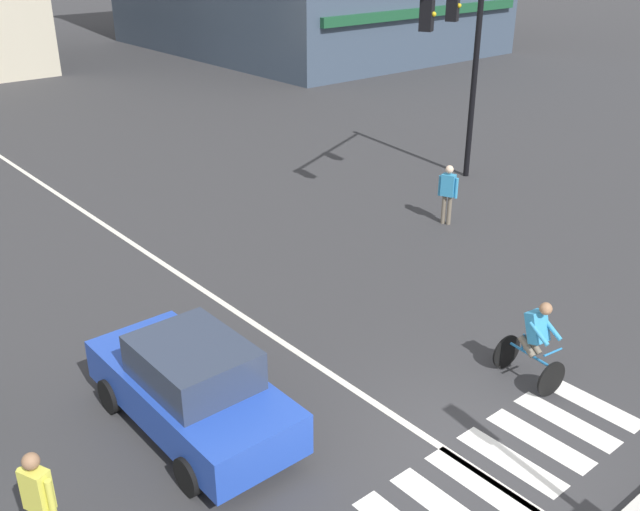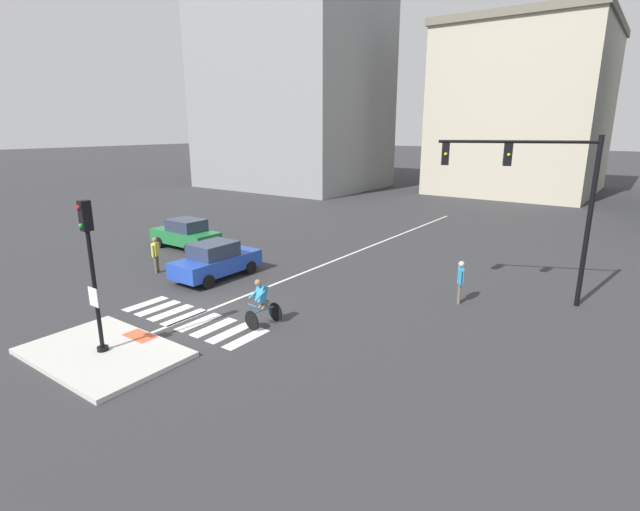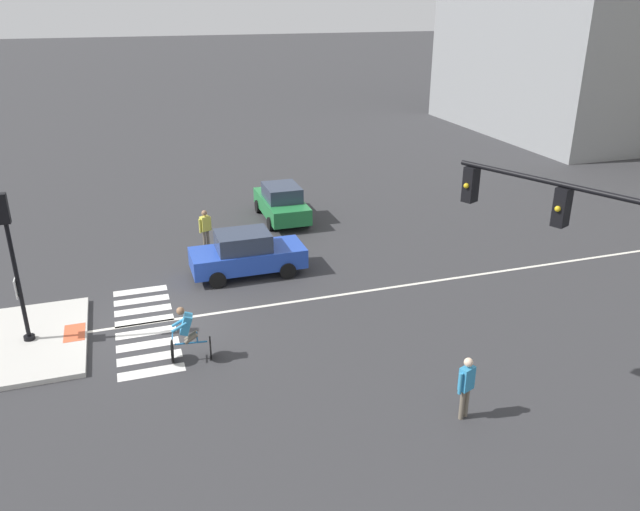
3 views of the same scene
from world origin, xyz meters
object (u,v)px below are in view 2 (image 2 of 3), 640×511
object	(u,v)px
car_green_cross_left	(186,234)
cyclist	(262,302)
traffic_light_mast	(540,188)
pedestrian_at_curb_left	(156,252)
pedestrian_waiting_far_side	(460,279)
signal_pole	(91,263)
car_blue_westbound_near	(216,260)

from	to	relation	value
car_green_cross_left	cyclist	distance (m)	12.05
traffic_light_mast	pedestrian_at_curb_left	distance (m)	16.36
cyclist	pedestrian_waiting_far_side	world-z (taller)	cyclist
car_green_cross_left	pedestrian_waiting_far_side	world-z (taller)	pedestrian_waiting_far_side
signal_pole	pedestrian_waiting_far_side	world-z (taller)	signal_pole
car_green_cross_left	pedestrian_at_curb_left	bearing A→B (deg)	-55.72
cyclist	traffic_light_mast	bearing A→B (deg)	48.31
pedestrian_at_curb_left	car_green_cross_left	bearing A→B (deg)	124.28
pedestrian_at_curb_left	pedestrian_waiting_far_side	distance (m)	13.46
car_blue_westbound_near	traffic_light_mast	bearing A→B (deg)	21.88
traffic_light_mast	car_green_cross_left	bearing A→B (deg)	-173.21
car_green_cross_left	pedestrian_at_curb_left	size ratio (longest dim) A/B	2.46
signal_pole	pedestrian_at_curb_left	distance (m)	8.55
car_blue_westbound_near	car_green_cross_left	world-z (taller)	same
signal_pole	pedestrian_waiting_far_side	size ratio (longest dim) A/B	2.67
signal_pole	traffic_light_mast	distance (m)	15.14
cyclist	car_green_cross_left	bearing A→B (deg)	152.72
signal_pole	cyclist	distance (m)	5.34
car_green_cross_left	pedestrian_waiting_far_side	distance (m)	15.37
traffic_light_mast	cyclist	size ratio (longest dim) A/B	3.73
car_blue_westbound_near	car_green_cross_left	distance (m)	6.09
cyclist	pedestrian_at_curb_left	size ratio (longest dim) A/B	1.01
signal_pole	car_green_cross_left	bearing A→B (deg)	130.14
traffic_light_mast	pedestrian_at_curb_left	world-z (taller)	traffic_light_mast
cyclist	pedestrian_waiting_far_side	size ratio (longest dim) A/B	1.01
traffic_light_mast	pedestrian_waiting_far_side	size ratio (longest dim) A/B	3.76
pedestrian_waiting_far_side	pedestrian_at_curb_left	bearing A→B (deg)	-161.46
traffic_light_mast	cyclist	world-z (taller)	traffic_light_mast
car_blue_westbound_near	pedestrian_waiting_far_side	size ratio (longest dim) A/B	2.46
traffic_light_mast	pedestrian_waiting_far_side	distance (m)	4.33
signal_pole	cyclist	bearing A→B (deg)	61.49
car_blue_westbound_near	pedestrian_at_curb_left	size ratio (longest dim) A/B	2.46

